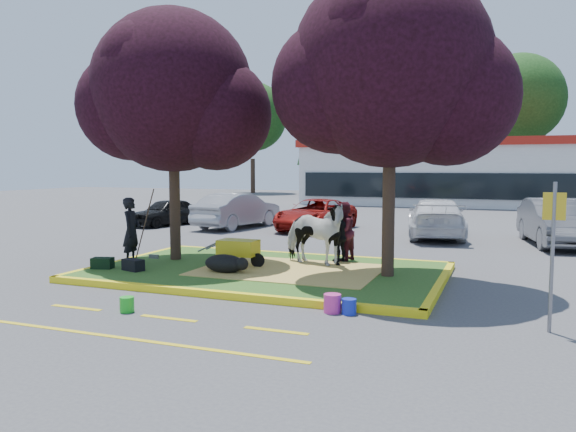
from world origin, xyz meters
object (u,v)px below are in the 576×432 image
(wheelbarrow, at_px, (239,248))
(bucket_green, at_px, (127,305))
(calf, at_px, (225,264))
(cow, at_px, (314,234))
(bucket_pink, at_px, (332,303))
(handler, at_px, (131,231))
(sign_post, at_px, (553,241))
(bucket_blue, at_px, (349,307))
(car_black, at_px, (166,212))
(car_silver, at_px, (237,210))

(wheelbarrow, bearing_deg, bucket_green, -91.67)
(calf, bearing_deg, cow, 39.64)
(bucket_green, height_order, bucket_pink, bucket_pink)
(handler, distance_m, sign_post, 9.74)
(cow, height_order, wheelbarrow, cow)
(bucket_pink, relative_size, bucket_blue, 1.21)
(calf, height_order, wheelbarrow, wheelbarrow)
(cow, distance_m, bucket_green, 5.40)
(cow, relative_size, sign_post, 0.79)
(car_black, xyz_separation_m, car_silver, (3.33, 0.34, 0.14))
(calf, relative_size, car_black, 0.28)
(car_silver, bearing_deg, wheelbarrow, 126.82)
(cow, distance_m, car_silver, 10.33)
(wheelbarrow, height_order, car_silver, car_silver)
(cow, distance_m, handler, 4.61)
(car_silver, bearing_deg, calf, 125.09)
(cow, bearing_deg, bucket_pink, -142.77)
(handler, xyz_separation_m, bucket_pink, (5.96, -2.21, -0.82))
(sign_post, bearing_deg, wheelbarrow, 163.14)
(calf, relative_size, bucket_pink, 2.93)
(bucket_pink, bearing_deg, bucket_blue, 0.00)
(handler, bearing_deg, bucket_green, -156.12)
(bucket_blue, bearing_deg, bucket_pink, 180.00)
(bucket_green, xyz_separation_m, car_black, (-7.72, 12.91, 0.46))
(calf, xyz_separation_m, car_black, (-7.96, 9.63, 0.23))
(wheelbarrow, xyz_separation_m, car_black, (-7.88, 8.73, -0.00))
(cow, bearing_deg, car_silver, 50.95)
(sign_post, height_order, car_black, sign_post)
(wheelbarrow, relative_size, bucket_green, 6.29)
(cow, xyz_separation_m, sign_post, (5.14, -3.61, 0.51))
(wheelbarrow, distance_m, sign_post, 7.42)
(wheelbarrow, relative_size, sign_post, 0.73)
(car_black, bearing_deg, bucket_pink, -31.82)
(bucket_green, distance_m, car_black, 15.05)
(calf, bearing_deg, car_silver, 107.42)
(sign_post, distance_m, bucket_green, 7.24)
(handler, xyz_separation_m, car_silver, (-1.87, 9.74, -0.25))
(bucket_green, bearing_deg, cow, 69.79)
(car_silver, bearing_deg, bucket_green, 118.50)
(bucket_green, distance_m, bucket_blue, 3.97)
(calf, bearing_deg, handler, 167.82)
(car_silver, bearing_deg, handler, 111.08)
(wheelbarrow, relative_size, bucket_pink, 5.15)
(cow, xyz_separation_m, bucket_blue, (1.91, -3.71, -0.80))
(calf, bearing_deg, wheelbarrow, 87.67)
(bucket_green, relative_size, car_silver, 0.06)
(calf, xyz_separation_m, car_silver, (-4.63, 9.97, 0.38))
(bucket_green, height_order, car_black, car_black)
(sign_post, xyz_separation_m, bucket_pink, (-3.53, -0.10, -1.29))
(cow, height_order, bucket_pink, cow)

